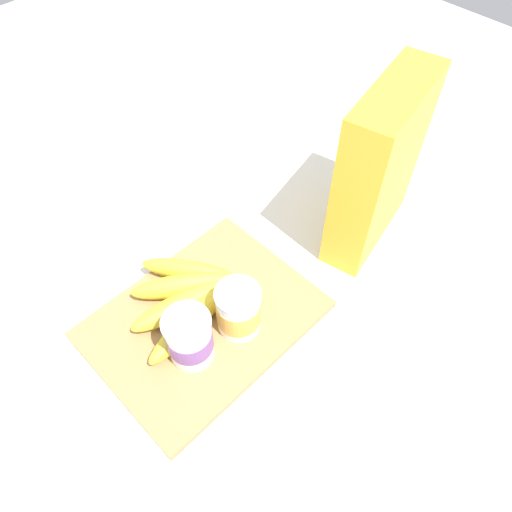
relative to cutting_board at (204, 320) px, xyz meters
name	(u,v)px	position (x,y,z in m)	size (l,w,h in m)	color
ground_plane	(204,322)	(0.00, 0.00, -0.01)	(2.40, 2.40, 0.00)	silver
cutting_board	(204,320)	(0.00, 0.00, 0.00)	(0.34, 0.25, 0.01)	#A37A4C
cereal_box	(379,169)	(-0.33, 0.06, 0.14)	(0.21, 0.07, 0.29)	yellow
yogurt_cup_front	(238,310)	(-0.03, 0.05, 0.05)	(0.07, 0.07, 0.09)	white
yogurt_cup_back	(190,338)	(0.05, 0.03, 0.05)	(0.07, 0.07, 0.09)	white
banana_bunch	(188,296)	(0.00, -0.04, 0.03)	(0.20, 0.18, 0.04)	yellow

